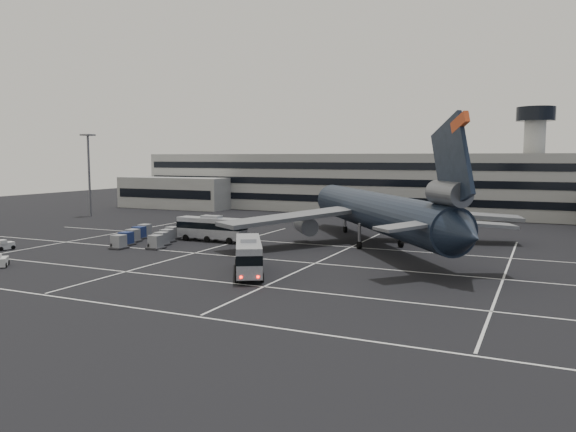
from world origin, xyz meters
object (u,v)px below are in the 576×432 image
at_px(bus_far, 212,227).
at_px(tug_a, 4,245).
at_px(bus_near, 248,254).
at_px(trijet_main, 377,211).
at_px(uld_cluster, 147,236).

distance_m(bus_far, tug_a, 29.80).
bearing_deg(bus_near, bus_far, 101.82).
bearing_deg(bus_near, trijet_main, 43.45).
relative_size(bus_near, tug_a, 4.54).
bearing_deg(tug_a, uld_cluster, 58.05).
bearing_deg(tug_a, bus_near, 13.29).
xyz_separation_m(tug_a, uld_cluster, (14.15, 13.97, 0.31)).
distance_m(trijet_main, bus_far, 25.94).
xyz_separation_m(bus_near, uld_cluster, (-25.72, 14.06, -1.35)).
xyz_separation_m(bus_near, bus_far, (-17.44, 19.64, -0.09)).
relative_size(bus_far, uld_cluster, 0.77).
bearing_deg(bus_far, bus_near, -137.89).
bearing_deg(tug_a, bus_far, 54.48).
xyz_separation_m(bus_near, tug_a, (-39.87, 0.09, -1.66)).
height_order(bus_near, bus_far, bus_near).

